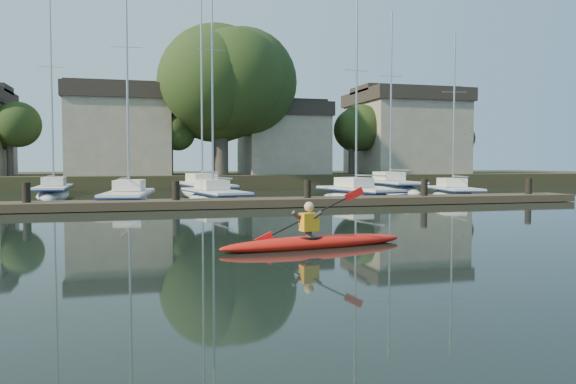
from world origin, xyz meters
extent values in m
plane|color=black|center=(0.00, 0.00, 0.00)|extent=(160.00, 160.00, 0.00)
ellipsoid|color=red|center=(-0.57, 1.71, 0.11)|extent=(4.79, 1.43, 0.36)
cylinder|color=black|center=(-0.73, 1.68, 0.22)|extent=(0.82, 0.82, 0.10)
imported|color=#332D31|center=(-0.73, 1.68, 0.60)|extent=(0.31, 0.41, 1.03)
cube|color=orange|center=(-0.73, 1.68, 0.61)|extent=(0.45, 0.36, 0.42)
sphere|color=#D1B382|center=(-0.73, 1.68, 0.97)|extent=(0.23, 0.23, 0.23)
cube|color=#473B28|center=(0.00, 14.00, 0.20)|extent=(34.00, 2.00, 0.35)
cylinder|color=black|center=(-9.00, 14.00, 0.30)|extent=(0.32, 0.32, 1.80)
cylinder|color=black|center=(-3.00, 14.00, 0.30)|extent=(0.32, 0.32, 1.80)
cylinder|color=black|center=(3.00, 14.00, 0.30)|extent=(0.32, 0.32, 1.80)
cylinder|color=black|center=(9.00, 14.00, 0.30)|extent=(0.32, 0.32, 1.80)
cylinder|color=black|center=(15.00, 14.00, 0.30)|extent=(0.32, 0.32, 1.80)
ellipsoid|color=silver|center=(-5.07, 17.87, -0.33)|extent=(2.95, 8.29, 1.81)
cube|color=silver|center=(-5.07, 17.87, 0.52)|extent=(2.68, 6.83, 0.13)
cube|color=navy|center=(-5.07, 17.87, 0.45)|extent=(2.78, 7.00, 0.08)
cube|color=silver|center=(-5.01, 18.35, 0.88)|extent=(1.60, 2.41, 0.52)
cylinder|color=#9EA0A5|center=(-5.04, 18.11, 6.30)|extent=(0.11, 0.11, 11.45)
cylinder|color=#9EA0A5|center=(-5.21, 16.66, 1.29)|extent=(0.44, 3.07, 0.08)
cylinder|color=#9EA0A5|center=(-5.04, 18.11, 7.67)|extent=(1.52, 0.21, 0.03)
ellipsoid|color=silver|center=(-0.69, 18.79, -0.32)|extent=(3.35, 8.46, 1.74)
cube|color=silver|center=(-0.69, 18.79, 0.50)|extent=(3.00, 6.98, 0.13)
cube|color=navy|center=(-0.69, 18.79, 0.43)|extent=(3.10, 7.16, 0.07)
cube|color=silver|center=(-0.77, 19.28, 0.84)|extent=(1.67, 2.50, 0.50)
cylinder|color=#9EA0A5|center=(-0.73, 19.03, 6.51)|extent=(0.11, 0.11, 11.92)
cylinder|color=#9EA0A5|center=(-0.47, 17.57, 1.24)|extent=(0.62, 3.10, 0.07)
cylinder|color=#9EA0A5|center=(-0.73, 19.03, 7.94)|extent=(1.45, 0.29, 0.03)
ellipsoid|color=silver|center=(7.40, 18.64, -0.34)|extent=(3.37, 7.98, 1.84)
cube|color=silver|center=(7.40, 18.64, 0.53)|extent=(3.03, 6.59, 0.14)
cube|color=navy|center=(7.40, 18.64, 0.45)|extent=(3.13, 6.75, 0.08)
cube|color=silver|center=(7.32, 19.10, 0.89)|extent=(1.72, 2.37, 0.53)
cylinder|color=#9EA0A5|center=(7.36, 18.87, 5.90)|extent=(0.12, 0.12, 10.64)
cylinder|color=#9EA0A5|center=(7.61, 17.50, 1.31)|extent=(0.60, 2.91, 0.08)
cylinder|color=#9EA0A5|center=(7.36, 18.87, 7.18)|extent=(1.53, 0.30, 0.03)
ellipsoid|color=silver|center=(13.41, 18.52, -0.32)|extent=(3.14, 6.59, 1.72)
cube|color=silver|center=(13.41, 18.52, 0.50)|extent=(2.82, 5.45, 0.13)
cube|color=navy|center=(13.41, 18.52, 0.43)|extent=(2.92, 5.59, 0.07)
cube|color=silver|center=(13.49, 18.89, 0.83)|extent=(1.60, 1.99, 0.50)
cylinder|color=#9EA0A5|center=(13.45, 18.71, 5.07)|extent=(0.11, 0.11, 9.05)
cylinder|color=#9EA0A5|center=(13.22, 17.59, 1.22)|extent=(0.56, 2.37, 0.07)
cylinder|color=#9EA0A5|center=(13.45, 18.71, 6.15)|extent=(1.42, 0.32, 0.03)
ellipsoid|color=silver|center=(-9.68, 26.53, -0.32)|extent=(2.18, 8.30, 1.74)
cube|color=silver|center=(-9.68, 26.53, 0.50)|extent=(2.04, 6.81, 0.13)
cube|color=navy|center=(-9.68, 26.53, 0.43)|extent=(2.12, 6.98, 0.07)
cube|color=silver|center=(-9.70, 27.03, 0.84)|extent=(1.35, 2.35, 0.50)
cylinder|color=#9EA0A5|center=(-9.69, 26.78, 6.50)|extent=(0.11, 0.11, 11.91)
cylinder|color=#9EA0A5|center=(-9.64, 25.30, 1.24)|extent=(0.17, 3.13, 0.07)
cylinder|color=#9EA0A5|center=(-9.69, 26.78, 7.93)|extent=(1.47, 0.07, 0.03)
ellipsoid|color=silver|center=(-0.39, 26.45, -0.37)|extent=(3.68, 10.89, 2.03)
cube|color=silver|center=(-0.39, 26.45, 0.59)|extent=(3.31, 8.97, 0.15)
cube|color=navy|center=(-0.39, 26.45, 0.50)|extent=(3.42, 9.19, 0.09)
cube|color=silver|center=(-0.48, 27.08, 0.98)|extent=(1.89, 3.17, 0.59)
cylinder|color=#9EA0A5|center=(-0.44, 26.76, 8.12)|extent=(0.13, 0.13, 14.96)
cylinder|color=#9EA0A5|center=(-0.18, 24.86, 1.44)|extent=(0.64, 4.03, 0.09)
cylinder|color=#9EA0A5|center=(-0.44, 26.76, 9.91)|extent=(1.70, 0.26, 0.03)
ellipsoid|color=silver|center=(13.24, 26.57, -0.39)|extent=(2.63, 8.98, 2.12)
cube|color=silver|center=(13.24, 26.57, 0.61)|extent=(2.46, 7.38, 0.16)
cube|color=navy|center=(13.24, 26.57, 0.52)|extent=(2.56, 7.56, 0.09)
cube|color=silver|center=(13.26, 27.10, 1.02)|extent=(1.64, 2.54, 0.61)
cylinder|color=#9EA0A5|center=(13.25, 26.84, 6.80)|extent=(0.13, 0.13, 12.25)
cylinder|color=#9EA0A5|center=(13.20, 25.23, 1.50)|extent=(0.20, 3.39, 0.09)
cylinder|color=#9EA0A5|center=(13.25, 26.84, 8.27)|extent=(1.78, 0.09, 0.03)
cube|color=#2F371B|center=(0.00, 44.00, 0.50)|extent=(90.00, 24.00, 1.00)
cube|color=tan|center=(-6.00, 38.00, 4.00)|extent=(8.00, 8.00, 6.00)
cube|color=#302722|center=(-6.00, 38.00, 7.60)|extent=(8.40, 8.40, 1.20)
cube|color=tan|center=(8.00, 38.00, 3.50)|extent=(7.00, 7.00, 5.00)
cube|color=#302722|center=(8.00, 38.00, 6.60)|extent=(7.35, 7.35, 1.20)
cube|color=tan|center=(20.00, 38.00, 4.25)|extent=(9.00, 9.00, 6.50)
cube|color=#302722|center=(20.00, 38.00, 8.10)|extent=(9.45, 9.45, 1.20)
cylinder|color=#443C36|center=(2.00, 35.00, 3.50)|extent=(1.20, 1.20, 5.00)
sphere|color=#1D3113|center=(2.00, 35.00, 8.50)|extent=(8.50, 8.50, 8.50)
cylinder|color=#443C36|center=(-14.00, 36.00, 2.50)|extent=(0.48, 0.48, 3.00)
sphere|color=#1D3113|center=(-14.00, 36.00, 5.00)|extent=(3.40, 3.40, 3.40)
cylinder|color=#443C36|center=(-2.00, 35.50, 2.40)|extent=(0.38, 0.38, 2.80)
sphere|color=#1D3113|center=(-2.00, 35.50, 4.60)|extent=(2.72, 2.72, 2.72)
cylinder|color=#443C36|center=(14.00, 36.50, 2.60)|extent=(0.50, 0.50, 3.20)
sphere|color=#1D3113|center=(14.00, 36.50, 5.25)|extent=(3.57, 3.57, 3.57)
cylinder|color=#443C36|center=(24.00, 35.00, 2.30)|extent=(0.41, 0.41, 2.60)
sphere|color=#1D3113|center=(24.00, 35.00, 4.45)|extent=(2.89, 2.89, 2.89)
camera|label=1|loc=(-4.60, -10.84, 2.00)|focal=35.00mm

